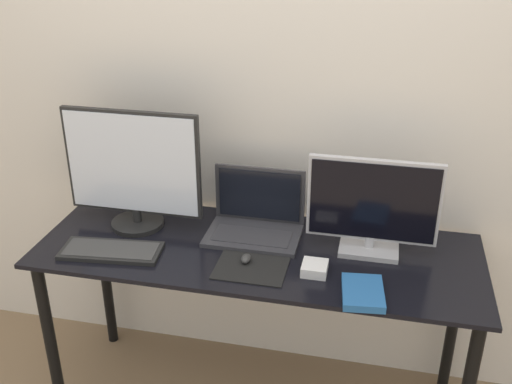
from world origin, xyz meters
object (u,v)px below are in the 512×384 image
Objects in this scene: monitor_right at (373,207)px; mouse at (246,259)px; keyboard at (111,251)px; laptop at (256,218)px; power_brick at (315,268)px; monitor_left at (133,170)px; book at (363,293)px.

mouse is at bearing -156.72° from monitor_right.
keyboard is (-0.95, -0.23, -0.18)m from monitor_right.
laptop is at bearing 93.81° from mouse.
monitor_left is at bearing 165.40° from power_brick.
monitor_left reaches higher than monitor_right.
power_brick is (0.27, -0.25, -0.04)m from laptop.
laptop is 0.57m from book.
monitor_left reaches higher than power_brick.
laptop is at bearing 141.97° from book.
keyboard is 0.77m from power_brick.
monitor_left is at bearing 162.07° from book.
laptop is 0.58m from keyboard.
mouse is (0.50, -0.19, -0.23)m from monitor_left.
monitor_left reaches higher than keyboard.
monitor_left is 0.58m from mouse.
monitor_right is at bearing 47.32° from power_brick.
monitor_left is at bearing -180.00° from monitor_right.
monitor_left is at bearing 159.52° from mouse.
book is at bearing -14.86° from mouse.
power_brick reaches higher than mouse.
power_brick reaches higher than book.
monitor_right reaches higher than book.
book is at bearing -17.93° from monitor_left.
monitor_right is (0.94, 0.00, -0.06)m from monitor_left.
monitor_left is 5.83× the size of power_brick.
book is (0.95, -0.07, 0.00)m from keyboard.
keyboard is 0.52m from mouse.
keyboard is (-0.50, -0.28, -0.05)m from laptop.
monitor_left is 0.82m from power_brick.
power_brick is at bearing -14.60° from monitor_left.
power_brick is at bearing -2.13° from mouse.
monitor_right is at bearing -6.03° from laptop.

